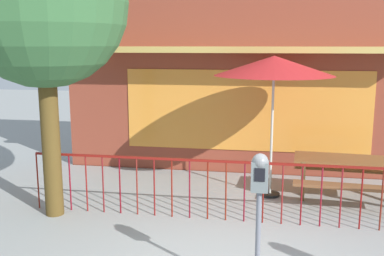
{
  "coord_description": "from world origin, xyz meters",
  "views": [
    {
      "loc": [
        0.47,
        -4.86,
        2.73
      ],
      "look_at": [
        -0.75,
        2.18,
        1.38
      ],
      "focal_mm": 41.88,
      "sensor_mm": 36.0,
      "label": 1
    }
  ],
  "objects_px": {
    "picnic_table_left": "(347,168)",
    "street_tree": "(43,4)",
    "patio_umbrella": "(274,66)",
    "parking_meter_near": "(259,188)"
  },
  "relations": [
    {
      "from": "patio_umbrella",
      "to": "street_tree",
      "type": "xyz_separation_m",
      "value": [
        -3.45,
        -1.52,
        0.97
      ]
    },
    {
      "from": "picnic_table_left",
      "to": "street_tree",
      "type": "height_order",
      "value": "street_tree"
    },
    {
      "from": "parking_meter_near",
      "to": "street_tree",
      "type": "distance_m",
      "value": 4.33
    },
    {
      "from": "parking_meter_near",
      "to": "picnic_table_left",
      "type": "bearing_deg",
      "value": 66.38
    },
    {
      "from": "picnic_table_left",
      "to": "parking_meter_near",
      "type": "relative_size",
      "value": 1.18
    },
    {
      "from": "picnic_table_left",
      "to": "patio_umbrella",
      "type": "relative_size",
      "value": 0.75
    },
    {
      "from": "picnic_table_left",
      "to": "patio_umbrella",
      "type": "distance_m",
      "value": 2.17
    },
    {
      "from": "picnic_table_left",
      "to": "parking_meter_near",
      "type": "distance_m",
      "value": 3.68
    },
    {
      "from": "patio_umbrella",
      "to": "parking_meter_near",
      "type": "distance_m",
      "value": 3.58
    },
    {
      "from": "patio_umbrella",
      "to": "street_tree",
      "type": "relative_size",
      "value": 0.55
    }
  ]
}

